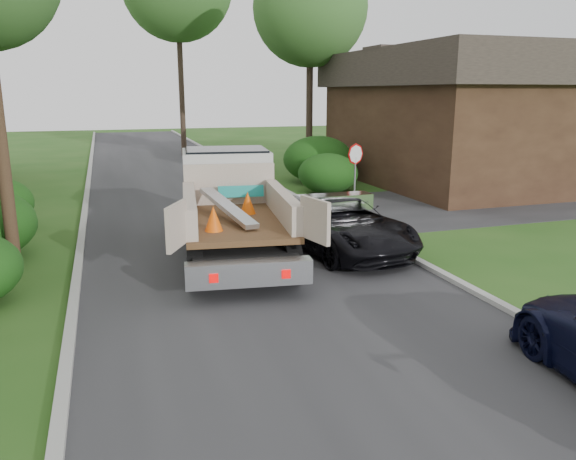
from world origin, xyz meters
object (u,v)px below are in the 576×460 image
(tree_right_far, at_px, (310,8))
(black_pickup, at_px, (339,224))
(flatbed_truck, at_px, (230,197))
(stop_sign, at_px, (355,163))
(house_right, at_px, (462,116))

(tree_right_far, bearing_deg, black_pickup, -107.28)
(black_pickup, bearing_deg, flatbed_truck, 148.15)
(stop_sign, xyz_separation_m, black_pickup, (-2.52, -4.50, -1.05))
(flatbed_truck, distance_m, black_pickup, 3.09)
(house_right, distance_m, flatbed_truck, 15.56)
(tree_right_far, xyz_separation_m, black_pickup, (-4.82, -15.50, -7.75))
(stop_sign, xyz_separation_m, flatbed_truck, (-5.27, -3.27, -0.35))
(stop_sign, bearing_deg, tree_right_far, 78.19)
(tree_right_far, height_order, black_pickup, tree_right_far)
(stop_sign, xyz_separation_m, tree_right_far, (2.30, 11.00, 6.70))
(tree_right_far, bearing_deg, stop_sign, -101.81)
(house_right, distance_m, black_pickup, 14.24)
(house_right, height_order, flatbed_truck, house_right)
(stop_sign, height_order, flatbed_truck, flatbed_truck)
(tree_right_far, xyz_separation_m, flatbed_truck, (-7.57, -14.27, -7.05))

